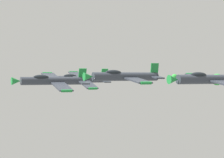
% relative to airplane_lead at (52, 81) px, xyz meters
% --- Properties ---
extents(airplane_lead, '(9.35, 10.35, 3.18)m').
position_rel_airplane_lead_xyz_m(airplane_lead, '(0.00, 0.00, 0.00)').
color(airplane_lead, '#333842').
extents(airplane_left_inner, '(9.52, 10.35, 2.71)m').
position_rel_airplane_lead_xyz_m(airplane_left_inner, '(-7.67, -7.21, 0.60)').
color(airplane_left_inner, '#333842').
extents(airplane_right_inner, '(9.29, 10.35, 3.30)m').
position_rel_airplane_lead_xyz_m(airplane_right_inner, '(8.20, -6.89, 0.12)').
color(airplane_right_inner, '#333842').
extents(airplane_left_outer, '(9.51, 10.35, 2.75)m').
position_rel_airplane_lead_xyz_m(airplane_left_outer, '(-15.87, -14.21, 0.30)').
color(airplane_left_outer, '#333842').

